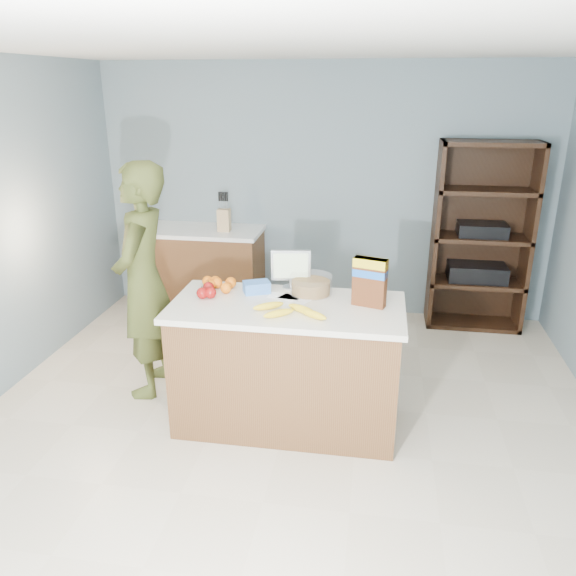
% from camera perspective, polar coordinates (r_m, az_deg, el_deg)
% --- Properties ---
extents(floor, '(4.50, 5.00, 0.02)m').
position_cam_1_polar(floor, '(3.91, -0.86, -15.69)').
color(floor, beige).
rests_on(floor, ground).
extents(walls, '(4.52, 5.02, 2.51)m').
position_cam_1_polar(walls, '(3.24, -1.01, 8.77)').
color(walls, slate).
rests_on(walls, ground).
extents(counter_peninsula, '(1.56, 0.76, 0.90)m').
position_cam_1_polar(counter_peninsula, '(3.94, -0.12, -8.26)').
color(counter_peninsula, brown).
rests_on(counter_peninsula, ground).
extents(back_cabinet, '(1.24, 0.62, 0.90)m').
position_cam_1_polar(back_cabinet, '(5.90, -8.65, 1.74)').
color(back_cabinet, brown).
rests_on(back_cabinet, ground).
extents(shelving_unit, '(0.90, 0.40, 1.80)m').
position_cam_1_polar(shelving_unit, '(5.74, 18.89, 4.65)').
color(shelving_unit, black).
rests_on(shelving_unit, ground).
extents(person, '(0.48, 0.68, 1.78)m').
position_cam_1_polar(person, '(4.32, -14.47, 0.60)').
color(person, '#3F461C').
rests_on(person, ground).
extents(knife_block, '(0.12, 0.10, 0.31)m').
position_cam_1_polar(knife_block, '(5.63, -6.52, 6.95)').
color(knife_block, tan).
rests_on(knife_block, back_cabinet).
extents(envelopes, '(0.31, 0.21, 0.00)m').
position_cam_1_polar(envelopes, '(3.85, 0.13, -0.97)').
color(envelopes, white).
rests_on(envelopes, counter_peninsula).
extents(bananas, '(0.51, 0.28, 0.05)m').
position_cam_1_polar(bananas, '(3.58, 0.23, -2.30)').
color(bananas, yellow).
rests_on(bananas, counter_peninsula).
extents(apples, '(0.13, 0.20, 0.08)m').
position_cam_1_polar(apples, '(3.90, -8.22, -0.31)').
color(apples, maroon).
rests_on(apples, counter_peninsula).
extents(oranges, '(0.25, 0.20, 0.08)m').
position_cam_1_polar(oranges, '(4.04, -6.96, 0.48)').
color(oranges, orange).
rests_on(oranges, counter_peninsula).
extents(blue_carton, '(0.21, 0.18, 0.08)m').
position_cam_1_polar(blue_carton, '(3.94, -3.20, 0.09)').
color(blue_carton, blue).
rests_on(blue_carton, counter_peninsula).
extents(salad_bowl, '(0.30, 0.30, 0.13)m').
position_cam_1_polar(salad_bowl, '(3.92, 2.33, 0.26)').
color(salad_bowl, '#267219').
rests_on(salad_bowl, counter_peninsula).
extents(tv, '(0.28, 0.12, 0.28)m').
position_cam_1_polar(tv, '(3.99, 0.29, 2.16)').
color(tv, silver).
rests_on(tv, counter_peninsula).
extents(cereal_box, '(0.23, 0.14, 0.33)m').
position_cam_1_polar(cereal_box, '(3.69, 8.31, 0.95)').
color(cereal_box, '#592B14').
rests_on(cereal_box, counter_peninsula).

